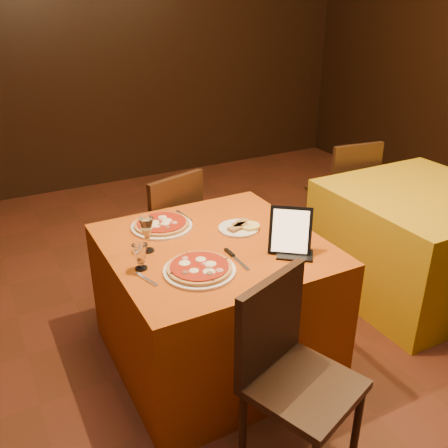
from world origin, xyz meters
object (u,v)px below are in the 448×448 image
chair_main_near (304,386)px  pizza_near (199,269)px  chair_side_far (340,192)px  water_glass (140,257)px  tablet (290,231)px  chair_main_far (160,232)px  pizza_far (162,225)px  wine_glass (147,235)px  side_table (417,242)px  main_table (214,302)px

chair_main_near → pizza_near: size_ratio=2.62×
chair_side_far → pizza_near: 2.09m
water_glass → tablet: (0.73, -0.19, 0.06)m
chair_main_far → tablet: 1.19m
water_glass → pizza_near: bearing=-33.9°
chair_main_far → pizza_far: 0.62m
chair_side_far → chair_main_far: bearing=8.5°
chair_main_near → wine_glass: 1.05m
side_table → wine_glass: size_ratio=5.79×
chair_side_far → water_glass: 2.23m
pizza_near → tablet: 0.50m
pizza_far → wine_glass: (-0.16, -0.23, 0.08)m
wine_glass → tablet: size_ratio=0.78×
pizza_near → side_table: bearing=7.4°
tablet → pizza_near: bearing=-146.2°
wine_glass → tablet: tablet is taller
chair_main_far → chair_side_far: 1.58m
main_table → water_glass: water_glass is taller
water_glass → tablet: 0.75m
main_table → chair_main_near: bearing=-90.0°
main_table → pizza_near: pizza_near is taller
chair_main_far → side_table: bearing=135.9°
pizza_near → main_table: bearing=50.0°
main_table → chair_side_far: chair_side_far is taller
wine_glass → pizza_far: bearing=54.3°
side_table → tablet: size_ratio=4.51×
main_table → tablet: tablet is taller
pizza_far → wine_glass: size_ratio=1.81×
pizza_near → water_glass: size_ratio=2.67×
chair_side_far → wine_glass: 2.09m
main_table → side_table: same height
chair_main_near → tablet: size_ratio=3.73×
chair_main_far → chair_side_far: size_ratio=1.00×
chair_main_near → chair_main_far: bearing=69.6°
tablet → water_glass: bearing=-157.1°
side_table → chair_side_far: bearing=90.0°
pizza_near → tablet: tablet is taller
main_table → water_glass: (-0.43, -0.07, 0.44)m
wine_glass → chair_main_far: bearing=65.4°
chair_main_far → wine_glass: size_ratio=4.79×
pizza_far → water_glass: size_ratio=2.65×
chair_main_near → pizza_far: bearing=78.2°
side_table → tablet: bearing=-168.4°
side_table → chair_main_far: size_ratio=1.21×
chair_main_far → pizza_near: bearing=62.9°
main_table → side_table: 1.58m
side_table → wine_glass: bearing=177.6°
chair_main_near → wine_glass: bearing=89.8°
main_table → tablet: 0.64m
main_table → pizza_near: size_ratio=3.17×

